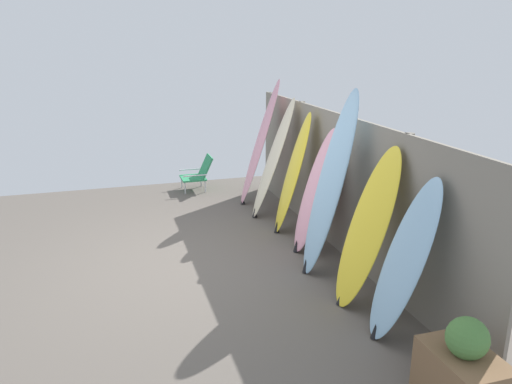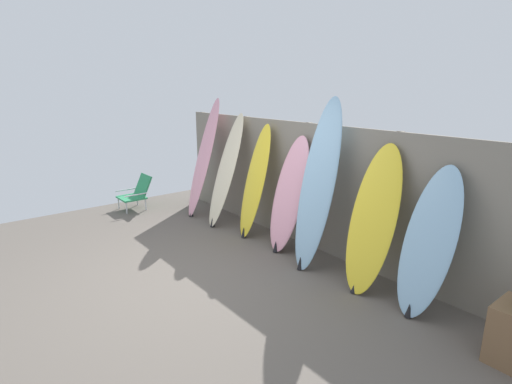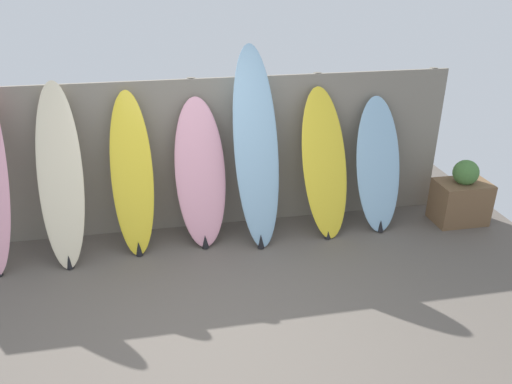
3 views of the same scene
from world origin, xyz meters
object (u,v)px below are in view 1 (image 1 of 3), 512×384
at_px(surfboard_skyblue_4, 330,185).
at_px(beach_chair, 199,173).
at_px(surfboard_yellow_5, 367,229).
at_px(surfboard_yellow_2, 292,175).
at_px(planter_box, 462,377).
at_px(surfboard_skyblue_6, 404,261).
at_px(surfboard_pink_3, 315,192).
at_px(surfboard_cream_1, 273,160).
at_px(surfboard_pink_0, 260,144).

xyz_separation_m(surfboard_skyblue_4, beach_chair, (-3.87, -0.85, -0.76)).
distance_m(surfboard_skyblue_4, surfboard_yellow_5, 0.85).
bearing_deg(surfboard_yellow_5, surfboard_yellow_2, -179.92).
bearing_deg(beach_chair, planter_box, -7.46).
bearing_deg(surfboard_yellow_5, surfboard_skyblue_6, 1.02).
relative_size(surfboard_pink_3, surfboard_skyblue_6, 1.06).
xyz_separation_m(surfboard_pink_3, planter_box, (3.16, -0.18, -0.48)).
relative_size(surfboard_cream_1, surfboard_yellow_2, 1.07).
xyz_separation_m(surfboard_yellow_5, planter_box, (1.73, -0.14, -0.50)).
distance_m(surfboard_pink_0, beach_chair, 1.57).
height_order(surfboard_pink_3, surfboard_skyblue_4, surfboard_skyblue_4).
relative_size(surfboard_cream_1, surfboard_skyblue_6, 1.21).
bearing_deg(surfboard_cream_1, surfboard_pink_3, 3.35).
bearing_deg(surfboard_skyblue_6, surfboard_yellow_5, -178.98).
height_order(surfboard_yellow_2, beach_chair, surfboard_yellow_2).
distance_m(surfboard_skyblue_4, surfboard_skyblue_6, 1.52).
bearing_deg(surfboard_cream_1, surfboard_yellow_5, 1.06).
bearing_deg(surfboard_yellow_5, surfboard_skyblue_4, -176.17).
height_order(surfboard_skyblue_4, beach_chair, surfboard_skyblue_4).
distance_m(surfboard_cream_1, surfboard_pink_3, 1.46).
xyz_separation_m(surfboard_cream_1, surfboard_yellow_5, (2.88, 0.05, -0.09)).
bearing_deg(surfboard_skyblue_6, surfboard_pink_0, -179.16).
bearing_deg(surfboard_skyblue_4, surfboard_cream_1, 179.97).
distance_m(surfboard_yellow_2, surfboard_skyblue_6, 2.83).
xyz_separation_m(surfboard_pink_3, surfboard_skyblue_6, (2.09, -0.02, -0.05)).
height_order(surfboard_yellow_2, planter_box, surfboard_yellow_2).
distance_m(surfboard_cream_1, surfboard_skyblue_6, 3.55).
bearing_deg(surfboard_pink_0, planter_box, -1.02).
bearing_deg(surfboard_cream_1, beach_chair, -154.86).
bearing_deg(surfboard_yellow_2, surfboard_pink_3, 2.71).
bearing_deg(beach_chair, surfboard_pink_0, 23.45).
xyz_separation_m(surfboard_yellow_2, surfboard_skyblue_4, (1.35, -0.05, 0.23)).
height_order(surfboard_cream_1, beach_chair, surfboard_cream_1).
distance_m(surfboard_pink_3, planter_box, 3.20).
bearing_deg(surfboard_skyblue_6, beach_chair, -170.32).
relative_size(surfboard_pink_3, surfboard_skyblue_4, 0.75).
relative_size(surfboard_pink_0, beach_chair, 3.29).
distance_m(surfboard_yellow_5, planter_box, 1.81).
xyz_separation_m(surfboard_yellow_5, surfboard_skyblue_6, (0.67, 0.01, -0.07)).
xyz_separation_m(surfboard_yellow_2, beach_chair, (-2.52, -0.90, -0.53)).
relative_size(surfboard_yellow_2, surfboard_pink_3, 1.07).
xyz_separation_m(surfboard_pink_0, surfboard_yellow_2, (1.42, 0.05, -0.18)).
distance_m(surfboard_skyblue_6, beach_chair, 5.45).
xyz_separation_m(surfboard_yellow_2, planter_box, (3.89, -0.14, -0.53)).
height_order(surfboard_pink_0, surfboard_yellow_2, surfboard_pink_0).
height_order(surfboard_pink_0, surfboard_cream_1, surfboard_pink_0).
bearing_deg(surfboard_skyblue_6, planter_box, -8.39).
xyz_separation_m(surfboard_skyblue_4, planter_box, (2.54, -0.09, -0.75)).
relative_size(surfboard_yellow_2, surfboard_skyblue_6, 1.13).
bearing_deg(beach_chair, surfboard_skyblue_4, -1.85).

